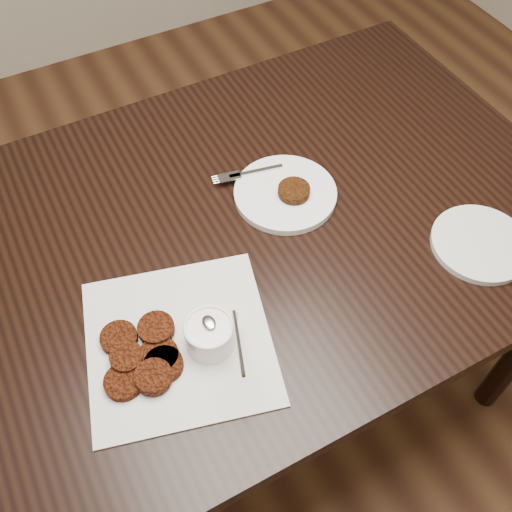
# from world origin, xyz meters

# --- Properties ---
(floor) EXTENTS (4.00, 4.00, 0.00)m
(floor) POSITION_xyz_m (0.00, 0.00, 0.00)
(floor) COLOR brown
(floor) RESTS_ON ground
(table) EXTENTS (1.41, 0.91, 0.75)m
(table) POSITION_xyz_m (-0.03, 0.16, 0.38)
(table) COLOR black
(table) RESTS_ON floor
(napkin) EXTENTS (0.38, 0.38, 0.00)m
(napkin) POSITION_xyz_m (-0.23, -0.02, 0.75)
(napkin) COLOR silver
(napkin) RESTS_ON table
(sauce_ramekin) EXTENTS (0.14, 0.14, 0.12)m
(sauce_ramekin) POSITION_xyz_m (-0.18, -0.05, 0.81)
(sauce_ramekin) COLOR white
(sauce_ramekin) RESTS_ON napkin
(patty_cluster) EXTENTS (0.23, 0.23, 0.02)m
(patty_cluster) POSITION_xyz_m (-0.30, -0.03, 0.76)
(patty_cluster) COLOR #65230D
(patty_cluster) RESTS_ON napkin
(plate_with_patty) EXTENTS (0.25, 0.25, 0.03)m
(plate_with_patty) POSITION_xyz_m (0.10, 0.19, 0.77)
(plate_with_patty) COLOR white
(plate_with_patty) RESTS_ON table
(plate_empty) EXTENTS (0.23, 0.23, 0.01)m
(plate_empty) POSITION_xyz_m (0.37, -0.10, 0.76)
(plate_empty) COLOR silver
(plate_empty) RESTS_ON table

